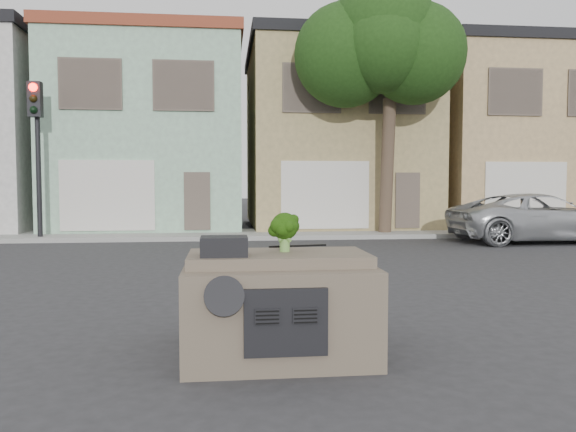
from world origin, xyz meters
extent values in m
plane|color=#303033|center=(0.00, 0.00, 0.00)|extent=(120.00, 120.00, 0.00)
cube|color=gray|center=(0.00, 10.50, 0.07)|extent=(40.00, 3.00, 0.15)
cube|color=#94BE9F|center=(-3.50, 14.50, 3.77)|extent=(7.20, 8.20, 7.55)
cube|color=tan|center=(4.00, 14.50, 3.77)|extent=(7.20, 8.20, 7.55)
cube|color=tan|center=(11.50, 14.50, 3.77)|extent=(7.20, 8.20, 7.55)
imported|color=#B8BBBE|center=(9.30, 7.54, 0.00)|extent=(5.57, 2.60, 1.54)
cube|color=black|center=(-6.50, 9.50, 2.55)|extent=(0.40, 0.40, 5.10)
cube|color=#1C3D12|center=(5.00, 9.80, 4.25)|extent=(4.40, 4.00, 8.50)
cube|color=brown|center=(0.00, -3.00, 0.56)|extent=(2.00, 1.80, 1.12)
cube|color=black|center=(-0.58, -3.35, 1.22)|extent=(0.48, 0.38, 0.20)
cube|color=black|center=(0.28, -2.62, 1.13)|extent=(0.69, 0.15, 0.02)
cube|color=#173507|center=(0.08, -3.06, 1.34)|extent=(0.38, 0.38, 0.44)
camera|label=1|loc=(-0.56, -9.14, 1.87)|focal=35.00mm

